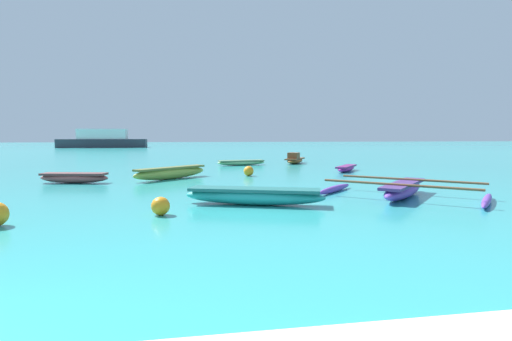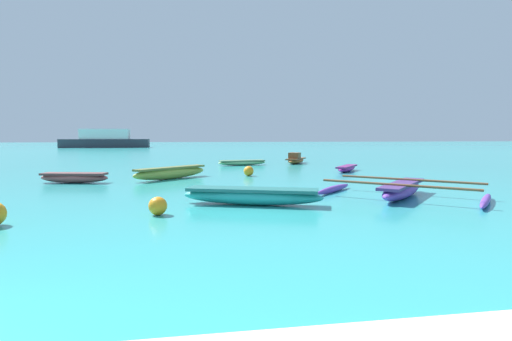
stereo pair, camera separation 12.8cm
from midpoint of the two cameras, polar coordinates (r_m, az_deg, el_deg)
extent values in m
ellipsoid|color=#AC2B9F|center=(20.51, 13.01, 0.28)|extent=(1.93, 2.33, 0.29)
cube|color=#6B2464|center=(20.50, 13.02, 0.57)|extent=(1.79, 2.15, 0.08)
ellipsoid|color=#9BA73F|center=(16.83, -11.83, -0.34)|extent=(3.06, 2.91, 0.49)
cube|color=#62682F|center=(16.81, -11.85, 0.36)|extent=(2.83, 2.69, 0.08)
ellipsoid|color=#9A4947|center=(16.53, -24.32, -0.96)|extent=(2.67, 1.17, 0.38)
cube|color=brown|center=(16.51, -24.34, -0.44)|extent=(2.46, 1.10, 0.08)
ellipsoid|color=#A85F29|center=(26.01, 5.86, 1.39)|extent=(1.96, 2.58, 0.34)
cube|color=brown|center=(26.00, 5.86, 1.68)|extent=(1.83, 2.39, 0.08)
cube|color=brown|center=(25.68, 5.68, 2.14)|extent=(0.92, 0.95, 0.37)
ellipsoid|color=#92D189|center=(24.21, -1.85, 1.12)|extent=(3.06, 1.17, 0.31)
cube|color=#5D7F58|center=(24.20, -1.86, 1.40)|extent=(2.82, 1.10, 0.08)
ellipsoid|color=#6D3DAA|center=(12.21, 20.43, -2.65)|extent=(2.77, 2.91, 0.43)
cube|color=#482E6A|center=(12.19, 20.45, -1.83)|extent=(2.57, 2.69, 0.08)
cylinder|color=brown|center=(12.93, 21.23, -1.22)|extent=(3.10, 2.90, 0.07)
cylinder|color=brown|center=(11.44, 19.58, -1.92)|extent=(3.10, 2.90, 0.07)
ellipsoid|color=#6D3DAA|center=(12.85, 11.30, -2.60)|extent=(1.85, 1.97, 0.20)
ellipsoid|color=#6D3DAA|center=(11.93, 30.24, -3.75)|extent=(1.85, 1.97, 0.20)
ellipsoid|color=teal|center=(10.28, -0.22, -3.72)|extent=(3.68, 1.90, 0.43)
cube|color=#226563|center=(10.25, -0.22, -2.76)|extent=(3.39, 1.77, 0.08)
sphere|color=orange|center=(17.66, -0.85, -0.08)|extent=(0.44, 0.44, 0.44)
sphere|color=orange|center=(9.19, -13.46, -4.95)|extent=(0.41, 0.41, 0.41)
cube|color=#2D333D|center=(66.43, -20.67, 3.65)|extent=(13.13, 2.89, 1.31)
cube|color=white|center=(66.42, -20.71, 4.90)|extent=(7.22, 2.45, 1.58)
camera|label=1|loc=(0.06, -89.79, 0.02)|focal=28.00mm
camera|label=2|loc=(0.06, 90.21, -0.02)|focal=28.00mm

